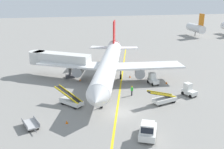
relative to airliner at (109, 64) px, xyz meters
The scene contains 17 objects.
ground_plane 14.11m from the airliner, 94.60° to the right, with size 300.00×300.00×0.00m, color gray.
taxi_line_yellow 9.30m from the airliner, 91.04° to the right, with size 0.30×80.00×0.01m, color yellow.
airliner is the anchor object (origin of this frame).
jet_bridge 11.31m from the airliner, 150.42° to the left, with size 12.19×8.94×4.85m.
pushback_tug 20.95m from the airliner, 88.90° to the right, with size 3.23×4.06×2.20m.
baggage_tug_near_wing 15.31m from the airliner, 40.35° to the right, with size 2.03×2.70×2.10m.
baggage_tug_by_cargo_door 8.70m from the airliner, 22.46° to the right, with size 1.69×2.58×2.10m.
belt_loader_forward_hold 13.67m from the airliner, 62.22° to the right, with size 5.16×2.58×2.59m.
belt_loader_aft_hold 12.61m from the airliner, 129.56° to the right, with size 4.23×4.59×2.59m.
baggage_cart_loaded 20.42m from the airliner, 131.03° to the right, with size 2.44×3.80×0.94m.
ground_crew_marshaller 8.49m from the airliner, 73.61° to the right, with size 0.36×0.24×1.70m.
safety_cone_nose_left 6.45m from the airliner, 164.63° to the left, with size 0.36×0.36×0.44m, color orange.
safety_cone_nose_right 11.40m from the airliner, 19.39° to the right, with size 0.36×0.36×0.44m, color orange.
safety_cone_wingtip_left 17.85m from the airliner, 119.93° to the right, with size 0.36×0.36×0.44m, color orange.
safety_cone_wingtip_right 5.79m from the airliner, 16.96° to the left, with size 0.36×0.36×0.44m, color orange.
safety_cone_tail_area 4.17m from the airliner, 151.36° to the right, with size 0.36×0.36×0.44m, color orange.
distant_aircraft_far_left 62.21m from the airliner, 45.95° to the left, with size 3.00×10.10×8.80m.
Camera 1 is at (-8.27, -32.46, 16.51)m, focal length 41.45 mm.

